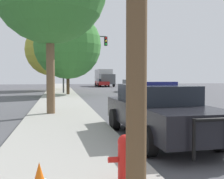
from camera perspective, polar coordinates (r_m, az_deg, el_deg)
The scene contains 9 objects.
sidewalk_left at distance 6.42m, azimuth -9.23°, elevation -12.78°, with size 3.00×110.00×0.13m.
police_car at distance 8.10m, azimuth 9.33°, elevation -4.17°, with size 2.19×5.32×1.61m.
fire_hydrant at distance 4.49m, azimuth 2.67°, elevation -13.48°, with size 0.54×0.24×0.74m.
traffic_light at distance 27.64m, azimuth -6.40°, elevation 7.68°, with size 4.38×0.35×5.67m.
car_background_distant at distance 45.48m, azimuth -2.04°, elevation 1.43°, with size 1.94×4.55×1.29m.
car_background_oncoming at distance 31.19m, azimuth 3.92°, elevation 0.83°, with size 1.89×4.05×1.36m.
box_truck at distance 47.96m, azimuth -1.61°, elevation 2.52°, with size 2.62×7.15×2.89m.
tree_sidewalk_mid at distance 25.77m, azimuth -8.99°, elevation 8.83°, with size 6.02×6.02×7.39m.
tree_sidewalk_far at distance 35.13m, azimuth -12.20°, elevation 7.93°, with size 6.33×6.33×8.00m.
Camera 1 is at (-5.26, -6.18, 1.78)m, focal length 45.00 mm.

